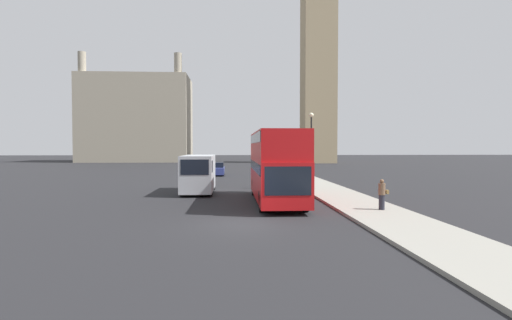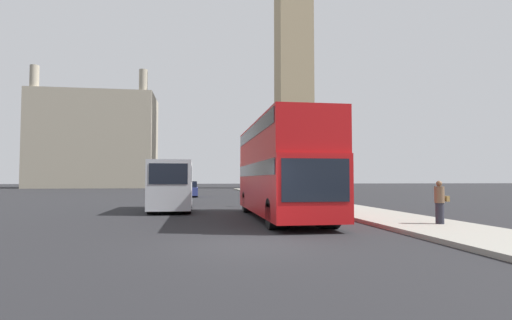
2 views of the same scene
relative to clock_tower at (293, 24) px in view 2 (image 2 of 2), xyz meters
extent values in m
plane|color=black|center=(-17.87, -67.18, -33.40)|extent=(300.00, 300.00, 0.00)
cube|color=gray|center=(-11.11, -67.18, -33.33)|extent=(3.52, 120.00, 0.15)
cube|color=tan|center=(0.00, 0.00, -10.88)|extent=(6.70, 6.70, 45.04)
cube|color=#9E937F|center=(-40.23, 9.49, -23.67)|extent=(23.98, 13.95, 19.46)
cylinder|color=#9E937F|center=(-50.42, 3.56, -11.80)|extent=(1.67, 1.67, 4.28)
cylinder|color=#9E937F|center=(-30.04, 3.56, -11.80)|extent=(1.67, 1.67, 4.28)
cube|color=#B71114|center=(-15.69, -60.42, -31.94)|extent=(2.56, 10.42, 2.31)
cube|color=#B71114|center=(-15.69, -60.42, -29.97)|extent=(2.56, 10.21, 1.64)
cube|color=black|center=(-15.69, -60.42, -31.21)|extent=(2.60, 10.00, 0.55)
cube|color=black|center=(-15.69, -60.42, -29.52)|extent=(2.60, 9.79, 0.55)
cube|color=black|center=(-15.69, -65.64, -31.66)|extent=(2.25, 0.03, 1.39)
cylinder|color=black|center=(-16.61, -64.06, -32.85)|extent=(0.72, 1.11, 1.11)
cylinder|color=black|center=(-14.77, -64.06, -32.85)|extent=(0.72, 1.11, 1.11)
cylinder|color=black|center=(-16.61, -56.77, -32.85)|extent=(0.72, 1.11, 1.11)
cylinder|color=black|center=(-14.77, -56.77, -32.85)|extent=(0.72, 1.11, 1.11)
cube|color=#B2B7BC|center=(-20.80, -55.06, -31.93)|extent=(2.18, 6.16, 2.54)
cube|color=black|center=(-20.80, -58.15, -31.37)|extent=(1.85, 0.02, 1.02)
cube|color=black|center=(-20.80, -57.06, -31.37)|extent=(2.21, 1.11, 0.81)
cylinder|color=black|center=(-21.61, -57.15, -33.03)|extent=(0.54, 0.74, 0.74)
cylinder|color=black|center=(-19.98, -57.15, -33.03)|extent=(0.54, 0.74, 0.74)
cylinder|color=black|center=(-21.61, -52.96, -33.03)|extent=(0.54, 0.74, 0.74)
cylinder|color=black|center=(-19.98, -52.96, -33.03)|extent=(0.54, 0.74, 0.74)
cylinder|color=#23232D|center=(-10.70, -64.55, -32.87)|extent=(0.29, 0.29, 0.76)
cylinder|color=brown|center=(-10.70, -64.55, -32.20)|extent=(0.35, 0.35, 0.60)
sphere|color=brown|center=(-10.70, -64.55, -31.79)|extent=(0.20, 0.20, 0.20)
cube|color=olive|center=(-10.42, -64.55, -32.35)|extent=(0.12, 0.24, 0.20)
cylinder|color=black|center=(-12.13, -53.43, -30.48)|extent=(0.12, 0.12, 5.54)
sphere|color=beige|center=(-12.13, -53.43, -27.54)|extent=(0.36, 0.36, 0.36)
cube|color=navy|center=(-20.18, -37.00, -32.84)|extent=(1.80, 4.57, 0.77)
cube|color=black|center=(-20.18, -36.89, -32.15)|extent=(1.62, 2.19, 0.62)
cylinder|color=black|center=(-20.88, -38.46, -33.05)|extent=(0.40, 0.70, 0.70)
cylinder|color=black|center=(-19.47, -38.46, -33.05)|extent=(0.40, 0.70, 0.70)
cylinder|color=black|center=(-20.88, -35.54, -33.05)|extent=(0.40, 0.70, 0.70)
cylinder|color=black|center=(-19.47, -35.54, -33.05)|extent=(0.40, 0.70, 0.70)
camera|label=1|loc=(-18.34, -84.44, -30.05)|focal=28.00mm
camera|label=2|loc=(-19.48, -77.94, -31.64)|focal=28.00mm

